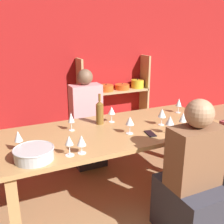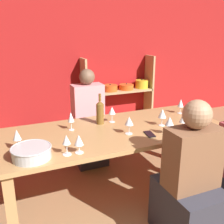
# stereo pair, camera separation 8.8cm
# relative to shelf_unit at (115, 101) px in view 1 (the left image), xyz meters

# --- Properties ---
(wall_back_red) EXTENTS (8.80, 0.06, 2.70)m
(wall_back_red) POSITION_rel_shelf_unit_xyz_m (-0.73, 0.20, 0.90)
(wall_back_red) COLOR #A31919
(wall_back_red) RESTS_ON ground_plane
(shelf_unit) EXTENTS (1.31, 0.30, 1.25)m
(shelf_unit) POSITION_rel_shelf_unit_xyz_m (0.00, 0.00, 0.00)
(shelf_unit) COLOR tan
(shelf_unit) RESTS_ON ground_plane
(dining_table) EXTENTS (2.23, 0.95, 0.75)m
(dining_table) POSITION_rel_shelf_unit_xyz_m (-0.92, -1.95, 0.21)
(dining_table) COLOR #AD7F4C
(dining_table) RESTS_ON ground_plane
(mixing_bowl) EXTENTS (0.31, 0.31, 0.09)m
(mixing_bowl) POSITION_rel_shelf_unit_xyz_m (-1.77, -2.26, 0.35)
(mixing_bowl) COLOR #B7BABC
(mixing_bowl) RESTS_ON dining_table
(wine_bottle_green) EXTENTS (0.08, 0.08, 0.32)m
(wine_bottle_green) POSITION_rel_shelf_unit_xyz_m (-1.01, -1.74, 0.43)
(wine_bottle_green) COLOR brown
(wine_bottle_green) RESTS_ON dining_table
(wine_glass_empty_a) EXTENTS (0.07, 0.07, 0.18)m
(wine_glass_empty_a) POSITION_rel_shelf_unit_xyz_m (-1.85, -2.06, 0.43)
(wine_glass_empty_a) COLOR white
(wine_glass_empty_a) RESTS_ON dining_table
(wine_glass_empty_b) EXTENTS (0.07, 0.07, 0.17)m
(wine_glass_empty_b) POSITION_rel_shelf_unit_xyz_m (-1.50, -2.31, 0.42)
(wine_glass_empty_b) COLOR white
(wine_glass_empty_b) RESTS_ON dining_table
(wine_glass_empty_c) EXTENTS (0.07, 0.07, 0.15)m
(wine_glass_empty_c) POSITION_rel_shelf_unit_xyz_m (-1.41, -2.31, 0.41)
(wine_glass_empty_c) COLOR white
(wine_glass_empty_c) RESTS_ON dining_table
(wine_glass_red_a) EXTENTS (0.07, 0.07, 0.17)m
(wine_glass_red_a) POSITION_rel_shelf_unit_xyz_m (-0.02, -1.78, 0.42)
(wine_glass_red_a) COLOR white
(wine_glass_red_a) RESTS_ON dining_table
(wine_glass_red_b) EXTENTS (0.08, 0.08, 0.18)m
(wine_glass_red_b) POSITION_rel_shelf_unit_xyz_m (-0.52, -2.27, 0.43)
(wine_glass_red_b) COLOR white
(wine_glass_red_b) RESTS_ON dining_table
(wine_glass_empty_d) EXTENTS (0.07, 0.07, 0.16)m
(wine_glass_empty_d) POSITION_rel_shelf_unit_xyz_m (-0.32, -2.21, 0.41)
(wine_glass_empty_d) COLOR white
(wine_glass_empty_d) RESTS_ON dining_table
(wine_glass_white_a) EXTENTS (0.08, 0.08, 0.18)m
(wine_glass_white_a) POSITION_rel_shelf_unit_xyz_m (-0.45, -2.04, 0.43)
(wine_glass_white_a) COLOR white
(wine_glass_white_a) RESTS_ON dining_table
(wine_glass_empty_e) EXTENTS (0.08, 0.08, 0.17)m
(wine_glass_empty_e) POSITION_rel_shelf_unit_xyz_m (-0.88, -1.74, 0.43)
(wine_glass_empty_e) COLOR white
(wine_glass_empty_e) RESTS_ON dining_table
(wine_glass_white_b) EXTENTS (0.08, 0.08, 0.18)m
(wine_glass_white_b) POSITION_rel_shelf_unit_xyz_m (0.06, -2.12, 0.42)
(wine_glass_white_b) COLOR white
(wine_glass_white_b) RESTS_ON dining_table
(wine_glass_empty_f) EXTENTS (0.08, 0.08, 0.17)m
(wine_glass_empty_f) POSITION_rel_shelf_unit_xyz_m (-0.86, -2.11, 0.42)
(wine_glass_empty_f) COLOR white
(wine_glass_empty_f) RESTS_ON dining_table
(wine_glass_white_c) EXTENTS (0.06, 0.06, 0.18)m
(wine_glass_white_c) POSITION_rel_shelf_unit_xyz_m (-1.33, -1.79, 0.43)
(wine_glass_white_c) COLOR white
(wine_glass_white_c) RESTS_ON dining_table
(cell_phone) EXTENTS (0.10, 0.16, 0.01)m
(cell_phone) POSITION_rel_shelf_unit_xyz_m (-0.69, -2.20, 0.30)
(cell_phone) COLOR black
(cell_phone) RESTS_ON dining_table
(person_near_a) EXTENTS (0.43, 0.53, 1.21)m
(person_near_a) POSITION_rel_shelf_unit_xyz_m (-0.61, -2.72, -0.01)
(person_near_a) COLOR #2D2D38
(person_near_a) RESTS_ON ground_plane
(person_far_a) EXTENTS (0.39, 0.48, 1.24)m
(person_far_a) POSITION_rel_shelf_unit_xyz_m (-0.94, -1.12, 0.00)
(person_far_a) COLOR #2D2D38
(person_far_a) RESTS_ON ground_plane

